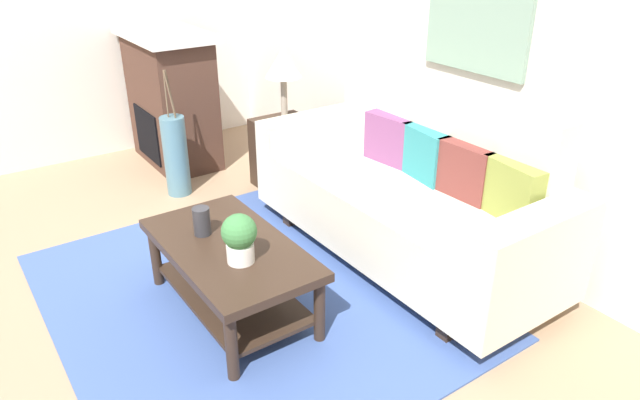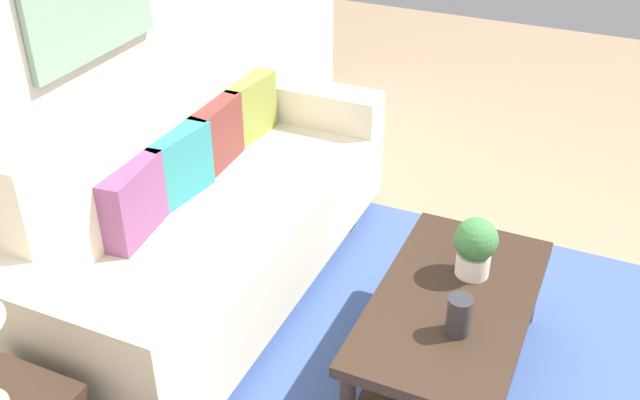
{
  "view_description": "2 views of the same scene",
  "coord_description": "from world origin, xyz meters",
  "px_view_note": "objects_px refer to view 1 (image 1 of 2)",
  "views": [
    {
      "loc": [
        2.54,
        -0.77,
        1.99
      ],
      "look_at": [
        0.12,
        0.92,
        0.56
      ],
      "focal_mm": 32.44,
      "sensor_mm": 36.0,
      "label": 1
    },
    {
      "loc": [
        -2.23,
        -0.09,
        2.33
      ],
      "look_at": [
        0.26,
        1.02,
        0.61
      ],
      "focal_mm": 41.73,
      "sensor_mm": 36.0,
      "label": 2
    }
  ],
  "objects_px": {
    "side_table": "(286,154)",
    "fireplace": "(171,98)",
    "throw_pillow_plum": "(390,139)",
    "throw_pillow_olive": "(511,191)",
    "throw_pillow_teal": "(425,154)",
    "table_lamp": "(283,66)",
    "potted_plant_tabletop": "(239,237)",
    "framed_painting": "(478,14)",
    "coffee_table": "(230,263)",
    "couch": "(407,195)",
    "tabletop_vase": "(202,221)",
    "throw_pillow_maroon": "(465,171)",
    "floor_vase": "(176,156)"
  },
  "relations": [
    {
      "from": "tabletop_vase",
      "to": "couch",
      "type": "bearing_deg",
      "value": 77.63
    },
    {
      "from": "tabletop_vase",
      "to": "framed_painting",
      "type": "height_order",
      "value": "framed_painting"
    },
    {
      "from": "side_table",
      "to": "fireplace",
      "type": "bearing_deg",
      "value": -153.66
    },
    {
      "from": "throw_pillow_teal",
      "to": "side_table",
      "type": "bearing_deg",
      "value": -172.48
    },
    {
      "from": "side_table",
      "to": "fireplace",
      "type": "relative_size",
      "value": 0.48
    },
    {
      "from": "table_lamp",
      "to": "framed_painting",
      "type": "xyz_separation_m",
      "value": [
        1.37,
        0.52,
        0.5
      ]
    },
    {
      "from": "throw_pillow_maroon",
      "to": "fireplace",
      "type": "relative_size",
      "value": 0.31
    },
    {
      "from": "fireplace",
      "to": "tabletop_vase",
      "type": "bearing_deg",
      "value": -17.93
    },
    {
      "from": "framed_painting",
      "to": "throw_pillow_teal",
      "type": "bearing_deg",
      "value": -90.0
    },
    {
      "from": "couch",
      "to": "throw_pillow_maroon",
      "type": "xyz_separation_m",
      "value": [
        0.33,
        0.13,
        0.25
      ]
    },
    {
      "from": "coffee_table",
      "to": "side_table",
      "type": "bearing_deg",
      "value": 138.08
    },
    {
      "from": "side_table",
      "to": "table_lamp",
      "type": "xyz_separation_m",
      "value": [
        0.0,
        0.0,
        0.71
      ]
    },
    {
      "from": "throw_pillow_teal",
      "to": "floor_vase",
      "type": "height_order",
      "value": "throw_pillow_teal"
    },
    {
      "from": "throw_pillow_maroon",
      "to": "coffee_table",
      "type": "distance_m",
      "value": 1.44
    },
    {
      "from": "throw_pillow_maroon",
      "to": "coffee_table",
      "type": "relative_size",
      "value": 0.33
    },
    {
      "from": "couch",
      "to": "framed_painting",
      "type": "xyz_separation_m",
      "value": [
        -0.0,
        0.47,
        1.06
      ]
    },
    {
      "from": "throw_pillow_teal",
      "to": "coffee_table",
      "type": "bearing_deg",
      "value": -93.98
    },
    {
      "from": "couch",
      "to": "fireplace",
      "type": "bearing_deg",
      "value": -166.67
    },
    {
      "from": "framed_painting",
      "to": "throw_pillow_plum",
      "type": "bearing_deg",
      "value": -134.03
    },
    {
      "from": "tabletop_vase",
      "to": "side_table",
      "type": "bearing_deg",
      "value": 132.05
    },
    {
      "from": "throw_pillow_plum",
      "to": "table_lamp",
      "type": "height_order",
      "value": "table_lamp"
    },
    {
      "from": "throw_pillow_olive",
      "to": "potted_plant_tabletop",
      "type": "distance_m",
      "value": 1.47
    },
    {
      "from": "throw_pillow_maroon",
      "to": "side_table",
      "type": "height_order",
      "value": "throw_pillow_maroon"
    },
    {
      "from": "framed_painting",
      "to": "couch",
      "type": "bearing_deg",
      "value": -90.0
    },
    {
      "from": "tabletop_vase",
      "to": "fireplace",
      "type": "relative_size",
      "value": 0.14
    },
    {
      "from": "potted_plant_tabletop",
      "to": "side_table",
      "type": "distance_m",
      "value": 1.9
    },
    {
      "from": "throw_pillow_plum",
      "to": "throw_pillow_teal",
      "type": "bearing_deg",
      "value": 0.0
    },
    {
      "from": "couch",
      "to": "throw_pillow_olive",
      "type": "relative_size",
      "value": 5.93
    },
    {
      "from": "couch",
      "to": "tabletop_vase",
      "type": "distance_m",
      "value": 1.3
    },
    {
      "from": "throw_pillow_olive",
      "to": "floor_vase",
      "type": "height_order",
      "value": "throw_pillow_olive"
    },
    {
      "from": "fireplace",
      "to": "framed_painting",
      "type": "bearing_deg",
      "value": 23.3
    },
    {
      "from": "couch",
      "to": "throw_pillow_plum",
      "type": "distance_m",
      "value": 0.43
    },
    {
      "from": "table_lamp",
      "to": "side_table",
      "type": "bearing_deg",
      "value": -90.0
    },
    {
      "from": "potted_plant_tabletop",
      "to": "framed_painting",
      "type": "distance_m",
      "value": 1.93
    },
    {
      "from": "couch",
      "to": "coffee_table",
      "type": "bearing_deg",
      "value": -94.4
    },
    {
      "from": "throw_pillow_teal",
      "to": "table_lamp",
      "type": "bearing_deg",
      "value": -172.48
    },
    {
      "from": "throw_pillow_maroon",
      "to": "tabletop_vase",
      "type": "height_order",
      "value": "throw_pillow_maroon"
    },
    {
      "from": "throw_pillow_teal",
      "to": "fireplace",
      "type": "height_order",
      "value": "fireplace"
    },
    {
      "from": "throw_pillow_plum",
      "to": "coffee_table",
      "type": "relative_size",
      "value": 0.33
    },
    {
      "from": "potted_plant_tabletop",
      "to": "throw_pillow_maroon",
      "type": "bearing_deg",
      "value": 80.14
    },
    {
      "from": "throw_pillow_maroon",
      "to": "tabletop_vase",
      "type": "xyz_separation_m",
      "value": [
        -0.61,
        -1.39,
        -0.17
      ]
    },
    {
      "from": "throw_pillow_plum",
      "to": "throw_pillow_olive",
      "type": "bearing_deg",
      "value": 0.0
    },
    {
      "from": "potted_plant_tabletop",
      "to": "side_table",
      "type": "xyz_separation_m",
      "value": [
        -1.46,
        1.17,
        -0.29
      ]
    },
    {
      "from": "floor_vase",
      "to": "throw_pillow_plum",
      "type": "bearing_deg",
      "value": 34.31
    },
    {
      "from": "throw_pillow_olive",
      "to": "tabletop_vase",
      "type": "xyz_separation_m",
      "value": [
        -0.94,
        -1.39,
        -0.17
      ]
    },
    {
      "from": "couch",
      "to": "throw_pillow_plum",
      "type": "xyz_separation_m",
      "value": [
        -0.33,
        0.13,
        0.25
      ]
    },
    {
      "from": "floor_vase",
      "to": "tabletop_vase",
      "type": "bearing_deg",
      "value": -16.29
    },
    {
      "from": "coffee_table",
      "to": "table_lamp",
      "type": "relative_size",
      "value": 1.93
    },
    {
      "from": "throw_pillow_teal",
      "to": "throw_pillow_maroon",
      "type": "relative_size",
      "value": 1.0
    },
    {
      "from": "throw_pillow_olive",
      "to": "couch",
      "type": "bearing_deg",
      "value": -169.15
    }
  ]
}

